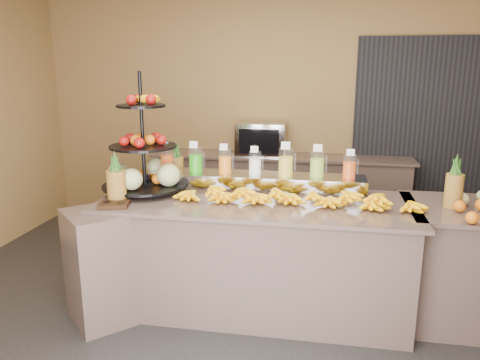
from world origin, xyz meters
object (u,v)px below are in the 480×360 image
(condiment_caddy, at_px, (114,205))
(oven_warmer, at_px, (261,139))
(fruit_stand, at_px, (150,163))
(pitcher_tray, at_px, (255,183))
(banana_heap, at_px, (294,194))

(condiment_caddy, relative_size, oven_warmer, 0.38)
(fruit_stand, relative_size, condiment_caddy, 4.56)
(fruit_stand, xyz_separation_m, condiment_caddy, (-0.12, -0.46, -0.24))
(pitcher_tray, relative_size, banana_heap, 0.97)
(condiment_caddy, bearing_deg, oven_warmer, 70.48)
(pitcher_tray, xyz_separation_m, oven_warmer, (-0.17, 1.67, 0.12))
(pitcher_tray, relative_size, condiment_caddy, 8.38)
(fruit_stand, bearing_deg, pitcher_tray, 8.59)
(pitcher_tray, distance_m, condiment_caddy, 1.18)
(banana_heap, bearing_deg, fruit_stand, 174.03)
(pitcher_tray, relative_size, oven_warmer, 3.20)
(banana_heap, relative_size, condiment_caddy, 8.65)
(banana_heap, relative_size, fruit_stand, 1.90)
(fruit_stand, distance_m, oven_warmer, 1.98)
(oven_warmer, bearing_deg, pitcher_tray, -84.32)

